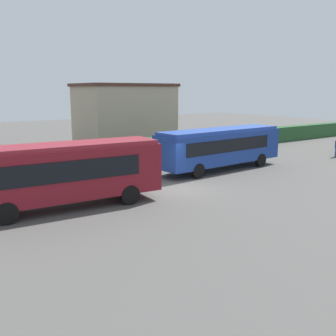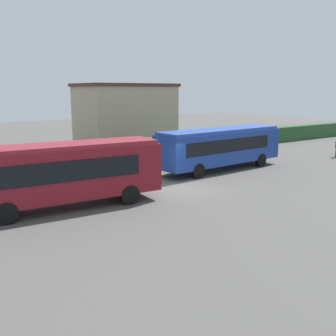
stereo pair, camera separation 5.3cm
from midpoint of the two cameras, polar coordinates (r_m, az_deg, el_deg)
ground_plane at (r=23.07m, az=1.73°, el=-3.02°), size 115.34×115.34×0.00m
bus_maroon at (r=19.54m, az=-14.88°, el=-0.49°), size 9.73×3.04×3.19m
bus_blue at (r=28.53m, az=7.61°, el=3.21°), size 10.69×3.06×2.99m
hedge_row at (r=31.65m, az=-9.77°, el=2.27°), size 69.67×1.24×1.66m
depot_building at (r=39.60m, az=-6.37°, el=7.58°), size 9.22×6.22×6.35m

